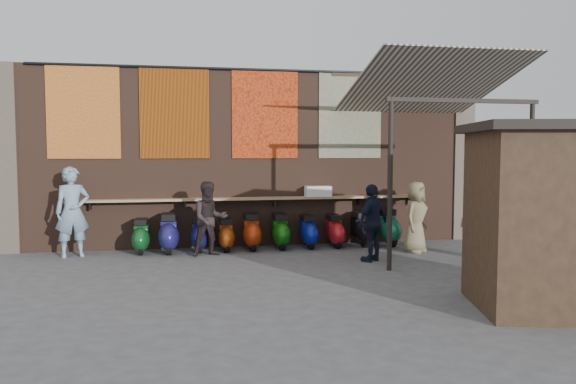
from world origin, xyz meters
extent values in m
plane|color=#474749|center=(0.00, 0.00, 0.00)|extent=(70.00, 70.00, 0.00)
cube|color=brown|center=(0.00, 2.70, 2.00)|extent=(10.00, 0.40, 4.00)
cube|color=#4C4238|center=(-5.20, 2.70, 2.00)|extent=(0.50, 0.50, 4.00)
cube|color=#4C4238|center=(5.20, 2.70, 2.00)|extent=(0.50, 0.50, 4.00)
cube|color=#9E7A51|center=(0.00, 2.33, 1.10)|extent=(8.00, 0.32, 0.05)
cube|color=white|center=(1.49, 2.30, 1.24)|extent=(0.59, 0.29, 0.24)
cube|color=maroon|center=(-3.60, 2.48, 3.00)|extent=(1.50, 0.02, 2.00)
cube|color=#D65A0C|center=(-1.70, 2.48, 3.00)|extent=(1.50, 0.02, 2.00)
cube|color=#CC4819|center=(0.30, 2.48, 3.00)|extent=(1.50, 0.02, 2.00)
cube|color=#296597|center=(2.30, 2.48, 3.00)|extent=(1.50, 0.02, 2.00)
cylinder|color=black|center=(0.00, 2.47, 3.98)|extent=(9.50, 0.06, 0.06)
imported|color=#7C97B4|center=(-3.77, 1.88, 0.92)|extent=(0.77, 0.62, 1.85)
imported|color=#292022|center=(-1.02, 1.44, 0.77)|extent=(0.85, 0.72, 1.54)
imported|color=black|center=(2.08, 0.27, 0.76)|extent=(0.94, 0.83, 1.52)
imported|color=slate|center=(4.49, 0.01, 0.95)|extent=(1.39, 1.33, 1.90)
imported|color=#7D724F|center=(3.32, 1.04, 0.76)|extent=(0.87, 0.86, 1.51)
cube|color=black|center=(3.47, -3.43, 1.21)|extent=(2.57, 2.16, 2.42)
cube|color=black|center=(3.47, -3.43, 2.48)|extent=(2.89, 2.47, 0.12)
cube|color=gold|center=(3.67, -2.59, 1.75)|extent=(1.17, 0.33, 0.50)
cube|color=#473321|center=(3.67, -2.59, 0.88)|extent=(1.82, 0.54, 0.06)
cube|color=beige|center=(3.50, 0.90, 3.55)|extent=(3.20, 3.28, 0.97)
cube|color=#33261C|center=(3.50, 2.49, 3.95)|extent=(3.30, 0.08, 0.12)
cube|color=black|center=(3.50, -0.60, 3.08)|extent=(3.00, 0.08, 0.08)
cylinder|color=black|center=(2.10, -0.60, 1.55)|extent=(0.09, 0.09, 3.10)
cylinder|color=black|center=(4.90, -0.60, 1.55)|extent=(0.09, 0.09, 3.10)
camera|label=1|loc=(-1.62, -10.12, 2.16)|focal=35.00mm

